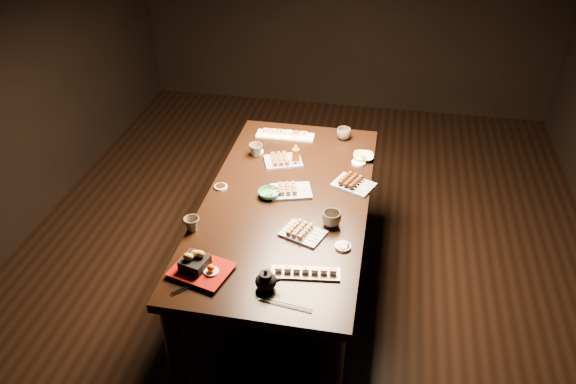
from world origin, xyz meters
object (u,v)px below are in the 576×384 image
(sushi_platter_far, at_px, (285,133))
(edamame_bowl_green, at_px, (269,194))
(yakitori_plate_left, at_px, (283,158))
(edamame_bowl_cream, at_px, (363,157))
(teacup_far_left, at_px, (256,150))
(teapot, at_px, (266,279))
(teacup_mid_right, at_px, (332,219))
(sushi_platter_near, at_px, (306,271))
(tempura_tray, at_px, (201,264))
(condiment_bottle, at_px, (296,154))
(teacup_far_right, at_px, (344,134))
(yakitori_plate_right, at_px, (303,230))
(dining_table, at_px, (286,252))
(yakitori_plate_center, at_px, (291,188))
(teacup_near_left, at_px, (192,224))

(sushi_platter_far, distance_m, edamame_bowl_green, 0.71)
(yakitori_plate_left, xyz_separation_m, edamame_bowl_cream, (0.48, 0.13, -0.01))
(teacup_far_left, distance_m, teapot, 1.18)
(teacup_mid_right, xyz_separation_m, teapot, (-0.23, -0.52, 0.01))
(sushi_platter_near, height_order, teacup_mid_right, teacup_mid_right)
(teacup_far_left, bearing_deg, tempura_tray, -89.85)
(teacup_far_left, height_order, condiment_bottle, condiment_bottle)
(edamame_bowl_cream, relative_size, teacup_far_right, 1.33)
(yakitori_plate_right, height_order, condiment_bottle, condiment_bottle)
(yakitori_plate_right, height_order, edamame_bowl_cream, yakitori_plate_right)
(dining_table, xyz_separation_m, condiment_bottle, (-0.02, 0.39, 0.45))
(dining_table, bearing_deg, condiment_bottle, 99.77)
(yakitori_plate_left, distance_m, edamame_bowl_cream, 0.50)
(yakitori_plate_center, height_order, edamame_bowl_green, yakitori_plate_center)
(teacup_near_left, distance_m, teacup_far_right, 1.30)
(teacup_near_left, xyz_separation_m, teacup_far_left, (0.15, 0.79, 0.00))
(yakitori_plate_left, relative_size, teacup_mid_right, 2.24)
(yakitori_plate_center, bearing_deg, edamame_bowl_cream, 33.58)
(sushi_platter_near, distance_m, yakitori_plate_left, 1.01)
(edamame_bowl_cream, distance_m, teacup_near_left, 1.19)
(teacup_mid_right, bearing_deg, yakitori_plate_left, 122.94)
(edamame_bowl_green, bearing_deg, yakitori_plate_center, 29.78)
(teacup_far_left, xyz_separation_m, teapot, (0.32, -1.13, 0.01))
(edamame_bowl_green, xyz_separation_m, teapot, (0.14, -0.71, 0.03))
(dining_table, xyz_separation_m, teapot, (0.04, -0.69, 0.42))
(yakitori_plate_left, distance_m, teacup_mid_right, 0.68)
(yakitori_plate_center, distance_m, tempura_tray, 0.79)
(teacup_far_right, relative_size, teapot, 0.80)
(edamame_bowl_green, bearing_deg, yakitori_plate_left, 89.19)
(teacup_far_left, bearing_deg, teapot, -74.25)
(yakitori_plate_center, distance_m, teacup_far_left, 0.46)
(sushi_platter_far, xyz_separation_m, teacup_near_left, (-0.28, -1.07, 0.01))
(edamame_bowl_green, relative_size, teacup_mid_right, 1.23)
(condiment_bottle, bearing_deg, tempura_tray, -104.00)
(yakitori_plate_right, xyz_separation_m, teacup_far_right, (0.10, 1.05, 0.01))
(edamame_bowl_cream, bearing_deg, teacup_near_left, -132.63)
(sushi_platter_far, height_order, teacup_near_left, teacup_near_left)
(sushi_platter_near, xyz_separation_m, teacup_far_right, (0.03, 1.34, 0.02))
(teacup_near_left, height_order, teacup_mid_right, teacup_mid_right)
(teapot, bearing_deg, teacup_far_left, 100.94)
(yakitori_plate_right, height_order, teacup_far_right, teacup_far_right)
(teacup_near_left, relative_size, teacup_far_right, 0.86)
(teacup_mid_right, distance_m, teacup_far_left, 0.83)
(teacup_near_left, bearing_deg, edamame_bowl_green, 48.83)
(yakitori_plate_center, relative_size, teacup_near_left, 2.79)
(condiment_bottle, bearing_deg, yakitori_plate_right, -76.74)
(sushi_platter_far, bearing_deg, tempura_tray, 83.65)
(sushi_platter_far, distance_m, teacup_mid_right, 0.99)
(teapot, bearing_deg, teacup_far_right, 77.51)
(dining_table, relative_size, teacup_near_left, 22.40)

